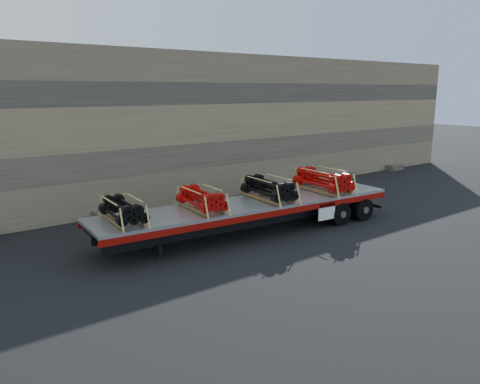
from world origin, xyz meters
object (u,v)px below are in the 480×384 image
(trailer, at_px, (251,218))
(bundle_rear, at_px, (323,181))
(bundle_midfront, at_px, (202,200))
(bundle_midrear, at_px, (269,189))
(bundle_front, at_px, (123,211))

(trailer, distance_m, bundle_rear, 3.72)
(trailer, relative_size, bundle_midfront, 5.95)
(bundle_midrear, relative_size, bundle_rear, 0.92)
(bundle_front, height_order, bundle_midrear, bundle_midrear)
(trailer, xyz_separation_m, bundle_rear, (3.57, -0.29, 1.03))
(bundle_midfront, relative_size, bundle_midrear, 0.91)
(bundle_front, bearing_deg, bundle_midrear, 0.00)
(trailer, xyz_separation_m, bundle_midfront, (-2.04, 0.17, 0.96))
(bundle_midrear, bearing_deg, trailer, 180.00)
(bundle_midfront, xyz_separation_m, bundle_midrear, (2.87, -0.23, 0.04))
(trailer, bearing_deg, bundle_rear, 0.00)
(trailer, xyz_separation_m, bundle_midrear, (0.83, -0.07, 0.99))
(trailer, distance_m, bundle_midrear, 1.29)
(bundle_midrear, bearing_deg, bundle_front, -180.00)
(trailer, relative_size, bundle_rear, 4.99)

